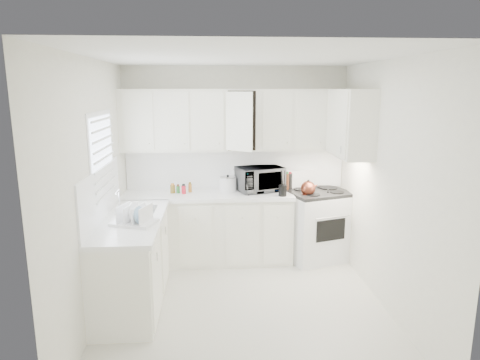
{
  "coord_description": "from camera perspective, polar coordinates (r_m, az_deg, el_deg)",
  "views": [
    {
      "loc": [
        -0.33,
        -4.2,
        2.3
      ],
      "look_at": [
        0.0,
        0.7,
        1.25
      ],
      "focal_mm": 31.89,
      "sensor_mm": 36.0,
      "label": 1
    }
  ],
  "objects": [
    {
      "name": "ceiling",
      "position": [
        4.22,
        0.67,
        16.15
      ],
      "size": [
        3.2,
        3.2,
        0.0
      ],
      "primitive_type": "plane",
      "rotation": [
        3.14,
        0.0,
        0.0
      ],
      "color": "white",
      "rests_on": "ground"
    },
    {
      "name": "spice_left_1",
      "position": [
        5.69,
        -8.24,
        -1.1
      ],
      "size": [
        0.06,
        0.06,
        0.13
      ],
      "primitive_type": "cylinder",
      "color": "#26732C",
      "rests_on": "countertop_back"
    },
    {
      "name": "stove",
      "position": [
        5.91,
        10.32,
        -4.72
      ],
      "size": [
        0.96,
        0.86,
        1.22
      ],
      "primitive_type": null,
      "rotation": [
        0.0,
        0.0,
        0.31
      ],
      "color": "white",
      "rests_on": "floor"
    },
    {
      "name": "microwave",
      "position": [
        5.73,
        2.66,
        0.49
      ],
      "size": [
        0.66,
        0.5,
        0.4
      ],
      "primitive_type": "imported",
      "rotation": [
        0.0,
        0.0,
        0.33
      ],
      "color": "gray",
      "rests_on": "countertop_back"
    },
    {
      "name": "wall_back",
      "position": [
        5.89,
        -0.59,
        2.3
      ],
      "size": [
        3.0,
        0.0,
        3.0
      ],
      "primitive_type": "plane",
      "rotation": [
        1.57,
        0.0,
        0.0
      ],
      "color": "white",
      "rests_on": "ground"
    },
    {
      "name": "rice_cooker",
      "position": [
        5.72,
        -1.64,
        -0.41
      ],
      "size": [
        0.28,
        0.28,
        0.23
      ],
      "primitive_type": null,
      "rotation": [
        0.0,
        0.0,
        0.25
      ],
      "color": "white",
      "rests_on": "countertop_back"
    },
    {
      "name": "spice_left_2",
      "position": [
        5.77,
        -7.43,
        -0.89
      ],
      "size": [
        0.06,
        0.06,
        0.13
      ],
      "primitive_type": "cylinder",
      "color": "red",
      "rests_on": "countertop_back"
    },
    {
      "name": "sauce_right_0",
      "position": [
        5.87,
        5.16,
        -0.33
      ],
      "size": [
        0.06,
        0.06,
        0.19
      ],
      "primitive_type": "cylinder",
      "color": "red",
      "rests_on": "countertop_back"
    },
    {
      "name": "dish_rack",
      "position": [
        4.47,
        -14.02,
        -4.32
      ],
      "size": [
        0.5,
        0.43,
        0.23
      ],
      "primitive_type": null,
      "rotation": [
        0.0,
        0.0,
        -0.33
      ],
      "color": "white",
      "rests_on": "countertop_left"
    },
    {
      "name": "wall_left",
      "position": [
        4.47,
        -18.92,
        -1.52
      ],
      "size": [
        0.0,
        3.2,
        3.2
      ],
      "primitive_type": "plane",
      "rotation": [
        1.57,
        0.0,
        1.57
      ],
      "color": "white",
      "rests_on": "ground"
    },
    {
      "name": "wall_front",
      "position": [
        2.8,
        3.21,
        -8.85
      ],
      "size": [
        3.0,
        0.0,
        3.0
      ],
      "primitive_type": "plane",
      "rotation": [
        -1.57,
        0.0,
        0.0
      ],
      "color": "white",
      "rests_on": "ground"
    },
    {
      "name": "frying_pan",
      "position": [
        6.02,
        11.74,
        -1.0
      ],
      "size": [
        0.36,
        0.48,
        0.04
      ],
      "primitive_type": null,
      "rotation": [
        0.0,
        0.0,
        -0.29
      ],
      "color": "black",
      "rests_on": "stove"
    },
    {
      "name": "tea_kettle",
      "position": [
        5.61,
        9.1,
        -0.96
      ],
      "size": [
        0.29,
        0.27,
        0.22
      ],
      "primitive_type": null,
      "rotation": [
        0.0,
        0.0,
        -0.34
      ],
      "color": "maroon",
      "rests_on": "stove"
    },
    {
      "name": "backsplash_back",
      "position": [
        5.9,
        -0.58,
        1.57
      ],
      "size": [
        2.98,
        0.02,
        0.55
      ],
      "primitive_type": "cube",
      "color": "white",
      "rests_on": "wall_back"
    },
    {
      "name": "wall_right",
      "position": [
        4.69,
        19.23,
        -0.93
      ],
      "size": [
        0.0,
        3.2,
        3.2
      ],
      "primitive_type": "plane",
      "rotation": [
        1.57,
        0.0,
        -1.57
      ],
      "color": "white",
      "rests_on": "ground"
    },
    {
      "name": "upper_cabinets_back",
      "position": [
        5.7,
        -0.5,
        4.0
      ],
      "size": [
        3.0,
        0.33,
        0.8
      ],
      "primitive_type": null,
      "color": "white",
      "rests_on": "wall_back"
    },
    {
      "name": "backsplash_left",
      "position": [
        4.67,
        -18.12,
        -1.84
      ],
      "size": [
        0.02,
        1.6,
        0.55
      ],
      "primitive_type": "cube",
      "color": "white",
      "rests_on": "wall_left"
    },
    {
      "name": "sauce_right_2",
      "position": [
        5.88,
        6.22,
        -0.31
      ],
      "size": [
        0.06,
        0.06,
        0.19
      ],
      "primitive_type": "cylinder",
      "color": "#5C2F1A",
      "rests_on": "countertop_back"
    },
    {
      "name": "countertop_back",
      "position": [
        5.66,
        -4.35,
        -2.03
      ],
      "size": [
        2.24,
        0.64,
        0.05
      ],
      "primitive_type": "cube",
      "color": "white",
      "rests_on": "lower_cabinets_back"
    },
    {
      "name": "countertop_left",
      "position": [
        4.69,
        -14.31,
        -5.37
      ],
      "size": [
        0.64,
        1.62,
        0.05
      ],
      "primitive_type": "cube",
      "color": "white",
      "rests_on": "lower_cabinets_left"
    },
    {
      "name": "sauce_right_1",
      "position": [
        5.82,
        5.78,
        -0.45
      ],
      "size": [
        0.06,
        0.06,
        0.19
      ],
      "primitive_type": "cylinder",
      "color": "#CA802F",
      "rests_on": "countertop_back"
    },
    {
      "name": "paper_towel",
      "position": [
        5.86,
        -0.48,
        0.1
      ],
      "size": [
        0.12,
        0.12,
        0.27
      ],
      "primitive_type": "cylinder",
      "color": "white",
      "rests_on": "countertop_back"
    },
    {
      "name": "floor",
      "position": [
        4.8,
        0.59,
        -16.57
      ],
      "size": [
        3.2,
        3.2,
        0.0
      ],
      "primitive_type": "plane",
      "color": "silver",
      "rests_on": "ground"
    },
    {
      "name": "spice_left_3",
      "position": [
        5.68,
        -6.73,
        -1.08
      ],
      "size": [
        0.06,
        0.06,
        0.13
      ],
      "primitive_type": "cylinder",
      "color": "#CA802F",
      "rests_on": "countertop_back"
    },
    {
      "name": "spice_left_0",
      "position": [
        5.79,
        -8.92,
        -0.91
      ],
      "size": [
        0.06,
        0.06,
        0.13
      ],
      "primitive_type": "cylinder",
      "color": "olive",
      "rests_on": "countertop_back"
    },
    {
      "name": "lower_cabinets_back",
      "position": [
        5.8,
        -4.28,
        -6.56
      ],
      "size": [
        2.22,
        0.6,
        0.9
      ],
      "primitive_type": null,
      "color": "white",
      "rests_on": "floor"
    },
    {
      "name": "lower_cabinets_left",
      "position": [
        4.85,
        -14.13,
        -10.74
      ],
      "size": [
        0.6,
        1.6,
        0.9
      ],
      "primitive_type": null,
      "color": "white",
      "rests_on": "floor"
    },
    {
      "name": "sink",
      "position": [
        4.98,
        -13.69,
        -2.58
      ],
      "size": [
        0.42,
        0.38,
        0.3
      ],
      "primitive_type": null,
      "color": "gray",
      "rests_on": "countertop_left"
    },
    {
      "name": "utensil_crock",
      "position": [
        5.48,
        5.74,
        -0.4
      ],
      "size": [
        0.13,
        0.13,
        0.34
      ],
      "primitive_type": null,
      "rotation": [
        0.0,
        0.0,
        0.1
      ],
      "color": "black",
      "rests_on": "countertop_back"
    },
    {
      "name": "upper_cabinets_right",
      "position": [
        5.35,
        14.36,
        3.09
      ],
      "size": [
        0.33,
        0.9,
        0.8
      ],
      "primitive_type": null,
      "color": "white",
      "rests_on": "wall_right"
    },
    {
      "name": "window_blinds",
      "position": [
        4.75,
        -17.83,
        2.41
      ],
      "size": [
        0.06,
        0.96,
        1.06
      ],
      "primitive_type": null,
      "color": "white",
      "rests_on": "wall_left"
    },
    {
      "name": "sauce_right_3",
      "position": [
        5.84,
        6.85,
        -0.43
      ],
      "size": [
        0.06,
        0.06,
        0.19
      ],
      "primitive_type": "cylinder",
      "color": "black",
      "rests_on": "countertop_back"
    }
  ]
}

